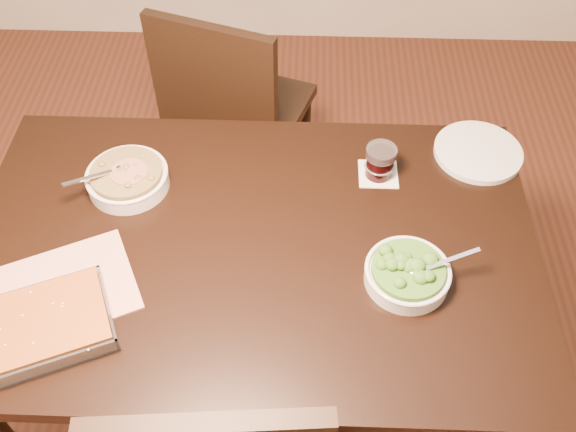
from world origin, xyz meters
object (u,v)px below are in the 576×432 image
object	(u,v)px
table	(253,266)
chair_far	(232,109)
dinner_plate	(478,152)
baking_dish	(44,326)
wine_tumbler	(380,161)
broccoli_bowl	(407,273)
stew_bowl	(127,178)

from	to	relation	value
table	chair_far	size ratio (longest dim) A/B	1.52
dinner_plate	chair_far	distance (m)	0.90
baking_dish	wine_tumbler	bearing A→B (deg)	10.72
table	wine_tumbler	xyz separation A→B (m)	(0.32, 0.25, 0.14)
baking_dish	chair_far	distance (m)	1.11
table	broccoli_bowl	bearing A→B (deg)	-14.49
stew_bowl	baking_dish	xyz separation A→B (m)	(-0.09, -0.44, -0.00)
dinner_plate	chair_far	world-z (taller)	chair_far
broccoli_bowl	dinner_plate	size ratio (longest dim) A/B	0.93
stew_bowl	chair_far	xyz separation A→B (m)	(0.20, 0.60, -0.27)
table	stew_bowl	world-z (taller)	stew_bowl
wine_tumbler	table	bearing A→B (deg)	-142.58
dinner_plate	baking_dish	bearing A→B (deg)	-149.93
table	wine_tumbler	size ratio (longest dim) A/B	15.54
baking_dish	broccoli_bowl	bearing A→B (deg)	-11.52
table	broccoli_bowl	world-z (taller)	broccoli_bowl
wine_tumbler	chair_far	size ratio (longest dim) A/B	0.10
chair_far	baking_dish	bearing A→B (deg)	93.13
table	broccoli_bowl	size ratio (longest dim) A/B	6.25
broccoli_bowl	dinner_plate	bearing A→B (deg)	61.57
chair_far	broccoli_bowl	bearing A→B (deg)	138.76
baking_dish	wine_tumbler	xyz separation A→B (m)	(0.75, 0.51, 0.02)
stew_bowl	dinner_plate	distance (m)	0.95
table	stew_bowl	xyz separation A→B (m)	(-0.34, 0.18, 0.13)
wine_tumbler	chair_far	xyz separation A→B (m)	(-0.46, 0.53, -0.29)
table	wine_tumbler	bearing A→B (deg)	37.42
wine_tumbler	chair_far	bearing A→B (deg)	130.59
stew_bowl	baking_dish	size ratio (longest dim) A/B	0.62
stew_bowl	baking_dish	distance (m)	0.45
table	chair_far	xyz separation A→B (m)	(-0.14, 0.78, -0.14)
stew_bowl	chair_far	bearing A→B (deg)	71.60
wine_tumbler	stew_bowl	bearing A→B (deg)	-174.38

